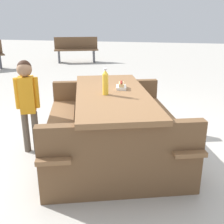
{
  "coord_description": "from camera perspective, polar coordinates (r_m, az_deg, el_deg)",
  "views": [
    {
      "loc": [
        -2.78,
        -0.59,
        1.51
      ],
      "look_at": [
        0.0,
        0.0,
        0.52
      ],
      "focal_mm": 44.04,
      "sensor_mm": 36.0,
      "label": 1
    }
  ],
  "objects": [
    {
      "name": "soda_bottle",
      "position": [
        2.81,
        -1.38,
        6.14
      ],
      "size": [
        0.06,
        0.06,
        0.27
      ],
      "color": "yellow",
      "rests_on": "picnic_table"
    },
    {
      "name": "picnic_table",
      "position": [
        3.03,
        -0.0,
        -1.43
      ],
      "size": [
        2.15,
        1.89,
        0.75
      ],
      "color": "brown",
      "rests_on": "ground"
    },
    {
      "name": "child_in_coat",
      "position": [
        3.21,
        -17.23,
        3.37
      ],
      "size": [
        0.2,
        0.25,
        1.07
      ],
      "color": "brown",
      "rests_on": "ground"
    },
    {
      "name": "ground_plane",
      "position": [
        3.21,
        -0.0,
        -8.88
      ],
      "size": [
        30.0,
        30.0,
        0.0
      ],
      "primitive_type": "plane",
      "color": "#B7B2A8",
      "rests_on": "ground"
    },
    {
      "name": "park_bench_mid",
      "position": [
        9.89,
        -7.43,
        12.83
      ],
      "size": [
        0.89,
        1.55,
        0.85
      ],
      "color": "brown",
      "rests_on": "ground"
    },
    {
      "name": "hotdog_tray",
      "position": [
        3.07,
        1.94,
        5.43
      ],
      "size": [
        0.2,
        0.14,
        0.08
      ],
      "color": "white",
      "rests_on": "picnic_table"
    }
  ]
}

